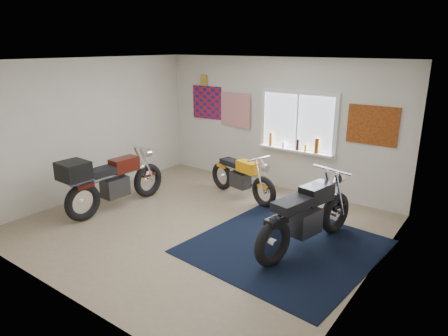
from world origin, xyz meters
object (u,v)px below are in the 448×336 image
Objects in this scene: maroon_tourer at (109,181)px; black_chrome_bike at (307,217)px; navy_rug at (285,246)px; yellow_triumph at (242,178)px.

black_chrome_bike is at bearing -74.74° from maroon_tourer.
maroon_tourer reaches higher than navy_rug.
yellow_triumph is at bearing 141.70° from navy_rug.
black_chrome_bike is (0.25, 0.16, 0.49)m from navy_rug.
yellow_triumph is 0.84× the size of maroon_tourer.
yellow_triumph is 2.53m from maroon_tourer.
navy_rug is at bearing -76.51° from maroon_tourer.
maroon_tourer is at bearing -114.50° from yellow_triumph.
yellow_triumph is at bearing -36.33° from maroon_tourer.
black_chrome_bike reaches higher than yellow_triumph.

